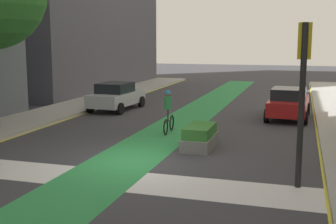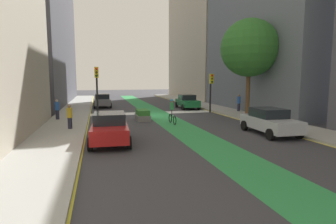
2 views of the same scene
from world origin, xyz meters
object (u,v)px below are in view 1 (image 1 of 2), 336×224
(car_red_right_far, at_px, (289,103))
(traffic_signal_near_right, at_px, (303,73))
(car_silver_left_far, at_px, (116,96))
(cyclist_in_lane, at_px, (168,111))
(median_planter, at_px, (200,137))

(car_red_right_far, bearing_deg, traffic_signal_near_right, -86.85)
(car_silver_left_far, relative_size, cyclist_in_lane, 2.31)
(car_red_right_far, xyz_separation_m, median_planter, (-2.93, -7.37, -0.40))
(cyclist_in_lane, xyz_separation_m, median_planter, (1.88, -2.23, -0.57))
(median_planter, bearing_deg, car_silver_left_far, 131.20)
(car_silver_left_far, bearing_deg, traffic_signal_near_right, -47.29)
(car_red_right_far, distance_m, median_planter, 7.94)
(car_red_right_far, relative_size, car_silver_left_far, 1.00)
(car_red_right_far, relative_size, cyclist_in_lane, 2.31)
(traffic_signal_near_right, relative_size, median_planter, 2.10)
(car_silver_left_far, bearing_deg, car_red_right_far, -0.82)
(cyclist_in_lane, bearing_deg, car_silver_left_far, 131.62)
(cyclist_in_lane, bearing_deg, median_planter, -49.82)
(car_silver_left_far, xyz_separation_m, median_planter, (6.57, -7.51, -0.40))
(traffic_signal_near_right, bearing_deg, median_planter, 135.77)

